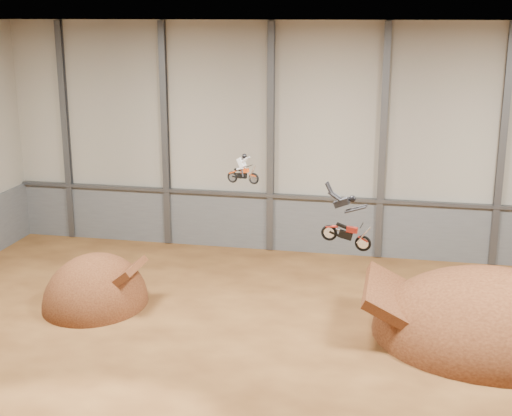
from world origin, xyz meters
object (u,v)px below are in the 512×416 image
at_px(takeoff_ramp, 96,304).
at_px(fmx_rider_b, 345,217).
at_px(landing_ramp, 489,337).
at_px(fmx_rider_a, 243,167).

distance_m(takeoff_ramp, fmx_rider_b, 14.45).
bearing_deg(fmx_rider_b, landing_ramp, 29.83).
bearing_deg(takeoff_ramp, fmx_rider_a, 17.90).
relative_size(takeoff_ramp, fmx_rider_a, 3.31).
distance_m(landing_ramp, fmx_rider_b, 9.49).
relative_size(landing_ramp, fmx_rider_b, 3.75).
distance_m(landing_ramp, fmx_rider_a, 14.12).
bearing_deg(landing_ramp, takeoff_ramp, -179.81).
relative_size(fmx_rider_a, fmx_rider_b, 0.63).
bearing_deg(fmx_rider_b, fmx_rider_a, 142.02).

